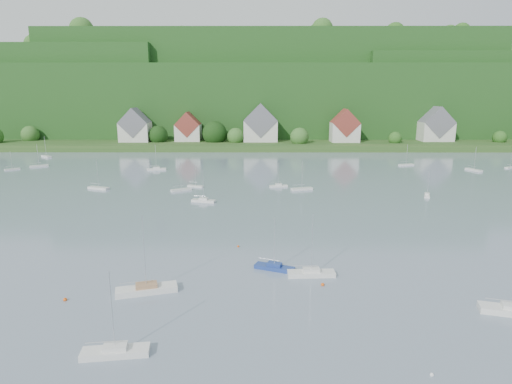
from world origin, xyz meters
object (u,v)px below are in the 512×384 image
near_sailboat_0 (115,351)px  near_sailboat_2 (147,289)px  near_sailboat_1 (274,267)px  near_sailboat_3 (311,273)px

near_sailboat_0 → near_sailboat_2: bearing=84.0°
near_sailboat_0 → near_sailboat_1: (16.86, 21.50, -0.03)m
near_sailboat_0 → near_sailboat_1: bearing=44.4°
near_sailboat_2 → near_sailboat_3: near_sailboat_2 is taller
near_sailboat_0 → near_sailboat_2: near_sailboat_2 is taller
near_sailboat_0 → near_sailboat_3: size_ratio=0.98×
near_sailboat_1 → near_sailboat_3: near_sailboat_3 is taller
near_sailboat_2 → near_sailboat_1: bearing=7.8°
near_sailboat_1 → near_sailboat_3: size_ratio=0.88×
near_sailboat_0 → near_sailboat_2: size_ratio=0.85×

